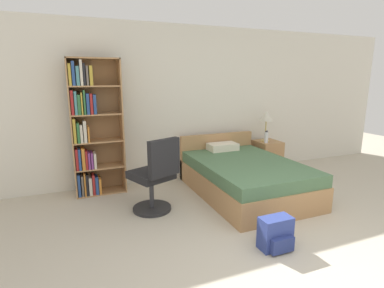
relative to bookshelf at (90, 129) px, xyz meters
The scene contains 8 objects.
wall_back 1.59m from the bookshelf, 10.69° to the left, with size 9.00×0.06×2.60m.
bookshelf is the anchor object (origin of this frame).
bed 2.40m from the bookshelf, 21.25° to the right, with size 1.38×2.02×0.77m.
office_chair 1.32m from the bookshelf, 54.85° to the right, with size 0.64×0.69×1.01m.
nightstand 3.21m from the bookshelf, ahead, with size 0.42×0.49×0.58m.
table_lamp 3.08m from the bookshelf, ahead, with size 0.24×0.24×0.56m.
water_bottle 3.03m from the bookshelf, ahead, with size 0.07×0.07×0.22m.
backpack_blue 2.94m from the bookshelf, 55.00° to the right, with size 0.34×0.24×0.34m.
Camera 1 is at (-1.79, -1.64, 1.74)m, focal length 28.00 mm.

